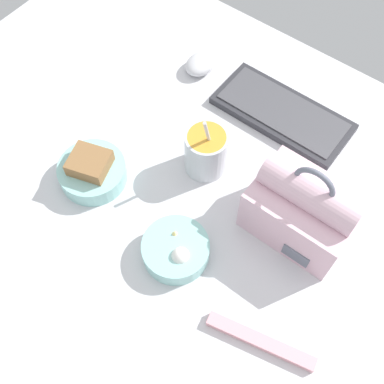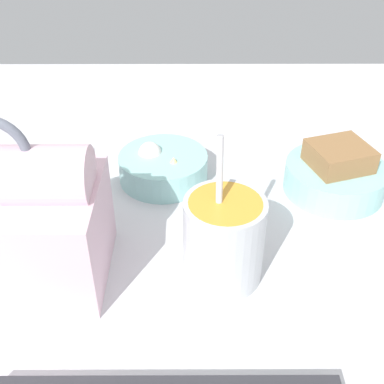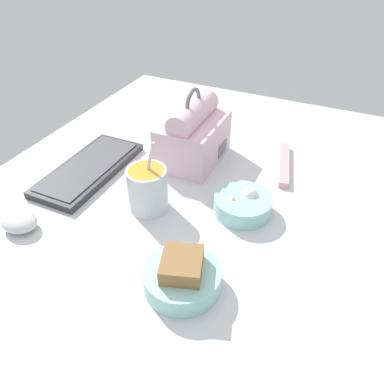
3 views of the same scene
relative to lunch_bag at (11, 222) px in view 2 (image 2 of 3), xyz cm
name	(u,v)px [view 2 (image 2 of 3)]	position (x,y,z in cm)	size (l,w,h in cm)	color
desk_surface	(206,220)	(-21.18, -10.56, -8.30)	(140.00, 110.00, 2.00)	silver
lunch_bag	(11,222)	(0.00, 0.00, 0.00)	(19.46, 14.10, 19.94)	beige
soup_cup	(224,238)	(-22.73, 0.48, -1.95)	(8.81, 8.81, 17.08)	silver
bento_bowl_sandwich	(335,174)	(-39.38, -16.07, -4.60)	(13.92, 13.92, 7.23)	#93D1CC
bento_bowl_snacks	(163,166)	(-15.20, -19.06, -5.13)	(12.81, 12.81, 5.49)	#93D1CC
chopstick_case	(22,160)	(6.73, -23.19, -6.50)	(19.72, 6.76, 1.60)	pink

